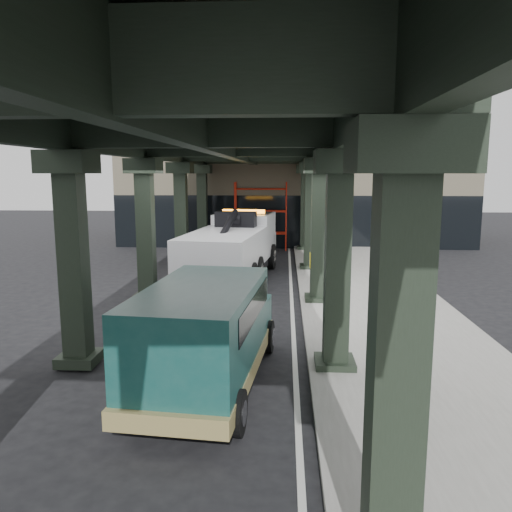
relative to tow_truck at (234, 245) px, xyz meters
The scene contains 8 objects.
ground 6.26m from the tow_truck, 83.09° to the right, with size 90.00×90.00×0.00m, color black.
sidewalk 6.76m from the tow_truck, 37.68° to the right, with size 5.00×40.00×0.15m, color gray.
lane_stripe 4.94m from the tow_truck, 58.96° to the right, with size 0.12×38.00×0.01m, color silver.
viaduct 5.69m from the tow_truck, 85.31° to the right, with size 7.40×32.00×6.40m.
building 14.45m from the tow_truck, 78.93° to the left, with size 22.00×10.00×8.00m, color #C6B793.
scaffolding 8.66m from the tow_truck, 85.14° to the left, with size 3.08×0.88×4.00m.
tow_truck is the anchor object (origin of this frame).
towed_van 11.13m from the tow_truck, 87.21° to the right, with size 2.71×5.81×2.28m.
Camera 1 is at (1.42, -14.98, 4.50)m, focal length 35.00 mm.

